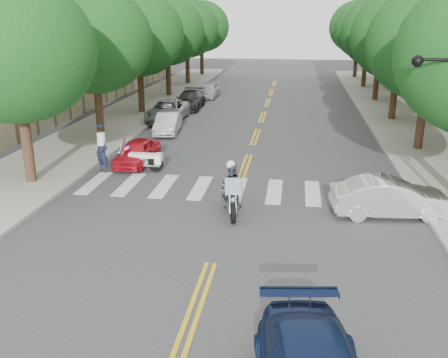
% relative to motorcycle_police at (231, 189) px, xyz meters
% --- Properties ---
extents(ground, '(140.00, 140.00, 0.00)m').
position_rel_motorcycle_police_xyz_m(ground, '(-0.05, -4.00, -0.89)').
color(ground, '#38383A').
rests_on(ground, ground).
extents(sidewalk_left, '(5.00, 60.00, 0.15)m').
position_rel_motorcycle_police_xyz_m(sidewalk_left, '(-9.55, 18.00, -0.81)').
color(sidewalk_left, '#9E9991').
rests_on(sidewalk_left, ground).
extents(sidewalk_right, '(5.00, 60.00, 0.15)m').
position_rel_motorcycle_police_xyz_m(sidewalk_right, '(9.45, 18.00, -0.81)').
color(sidewalk_right, '#9E9991').
rests_on(sidewalk_right, ground).
extents(tree_l_0, '(6.40, 6.40, 8.45)m').
position_rel_motorcycle_police_xyz_m(tree_l_0, '(-8.85, 2.00, 4.67)').
color(tree_l_0, '#382316').
rests_on(tree_l_0, ground).
extents(tree_l_1, '(6.40, 6.40, 8.45)m').
position_rel_motorcycle_police_xyz_m(tree_l_1, '(-8.85, 10.00, 4.67)').
color(tree_l_1, '#382316').
rests_on(tree_l_1, ground).
extents(tree_l_2, '(6.40, 6.40, 8.45)m').
position_rel_motorcycle_police_xyz_m(tree_l_2, '(-8.85, 18.00, 4.67)').
color(tree_l_2, '#382316').
rests_on(tree_l_2, ground).
extents(tree_l_3, '(6.40, 6.40, 8.45)m').
position_rel_motorcycle_police_xyz_m(tree_l_3, '(-8.85, 26.00, 4.67)').
color(tree_l_3, '#382316').
rests_on(tree_l_3, ground).
extents(tree_l_4, '(6.40, 6.40, 8.45)m').
position_rel_motorcycle_police_xyz_m(tree_l_4, '(-8.85, 34.00, 4.67)').
color(tree_l_4, '#382316').
rests_on(tree_l_4, ground).
extents(tree_l_5, '(6.40, 6.40, 8.45)m').
position_rel_motorcycle_police_xyz_m(tree_l_5, '(-8.85, 42.00, 4.67)').
color(tree_l_5, '#382316').
rests_on(tree_l_5, ground).
extents(tree_r_1, '(6.40, 6.40, 8.45)m').
position_rel_motorcycle_police_xyz_m(tree_r_1, '(8.75, 10.00, 4.67)').
color(tree_r_1, '#382316').
rests_on(tree_r_1, ground).
extents(tree_r_2, '(6.40, 6.40, 8.45)m').
position_rel_motorcycle_police_xyz_m(tree_r_2, '(8.75, 18.00, 4.67)').
color(tree_r_2, '#382316').
rests_on(tree_r_2, ground).
extents(tree_r_3, '(6.40, 6.40, 8.45)m').
position_rel_motorcycle_police_xyz_m(tree_r_3, '(8.75, 26.00, 4.67)').
color(tree_r_3, '#382316').
rests_on(tree_r_3, ground).
extents(tree_r_4, '(6.40, 6.40, 8.45)m').
position_rel_motorcycle_police_xyz_m(tree_r_4, '(8.75, 34.00, 4.67)').
color(tree_r_4, '#382316').
rests_on(tree_r_4, ground).
extents(tree_r_5, '(6.40, 6.40, 8.45)m').
position_rel_motorcycle_police_xyz_m(tree_r_5, '(8.75, 42.00, 4.67)').
color(tree_r_5, '#382316').
rests_on(tree_r_5, ground).
extents(motorcycle_police, '(0.94, 2.43, 2.00)m').
position_rel_motorcycle_police_xyz_m(motorcycle_police, '(0.00, 0.00, 0.00)').
color(motorcycle_police, black).
rests_on(motorcycle_police, ground).
extents(motorcycle_parked, '(2.35, 0.52, 1.52)m').
position_rel_motorcycle_police_xyz_m(motorcycle_parked, '(-4.68, 4.49, -0.36)').
color(motorcycle_parked, black).
rests_on(motorcycle_parked, ground).
extents(officer_standing, '(0.77, 0.66, 1.79)m').
position_rel_motorcycle_police_xyz_m(officer_standing, '(-6.41, 4.02, 0.01)').
color(officer_standing, '#151C31').
rests_on(officer_standing, ground).
extents(convertible, '(4.32, 1.86, 1.38)m').
position_rel_motorcycle_police_xyz_m(convertible, '(5.72, 0.50, -0.20)').
color(convertible, silver).
rests_on(convertible, ground).
extents(parked_car_a, '(1.69, 3.65, 1.21)m').
position_rel_motorcycle_police_xyz_m(parked_car_a, '(-5.25, 5.50, -0.28)').
color(parked_car_a, red).
rests_on(parked_car_a, ground).
extents(parked_car_b, '(1.67, 3.83, 1.23)m').
position_rel_motorcycle_police_xyz_m(parked_car_b, '(-5.42, 12.11, -0.27)').
color(parked_car_b, '#BABABA').
rests_on(parked_car_b, ground).
extents(parked_car_c, '(2.38, 5.04, 1.39)m').
position_rel_motorcycle_police_xyz_m(parked_car_c, '(-6.35, 15.74, -0.19)').
color(parked_car_c, '#94979B').
rests_on(parked_car_c, ground).
extents(parked_car_d, '(2.02, 4.73, 1.36)m').
position_rel_motorcycle_police_xyz_m(parked_car_d, '(-5.80, 20.50, -0.21)').
color(parked_car_d, black).
rests_on(parked_car_d, ground).
extents(parked_car_e, '(1.56, 3.84, 1.31)m').
position_rel_motorcycle_police_xyz_m(parked_car_e, '(-5.25, 26.00, -0.24)').
color(parked_car_e, '#A5A5AA').
rests_on(parked_car_e, ground).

